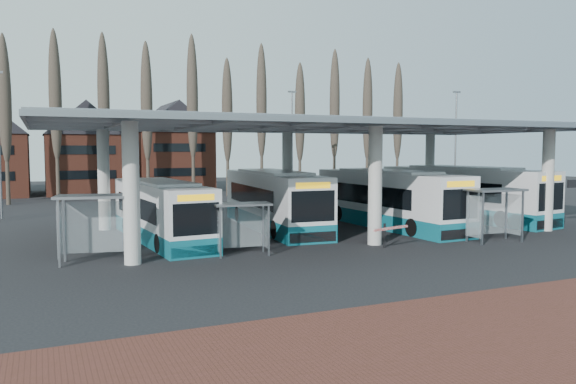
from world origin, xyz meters
name	(u,v)px	position (x,y,z in m)	size (l,w,h in m)	color
ground	(403,253)	(0.00, 0.00, 0.00)	(140.00, 140.00, 0.00)	black
station_canopy	(325,135)	(0.00, 8.00, 5.68)	(32.00, 16.00, 6.34)	beige
poplar_row	(208,109)	(0.00, 33.00, 8.78)	(45.10, 1.10, 14.50)	#473D33
townhouse_row	(36,139)	(-15.75, 44.00, 5.94)	(36.80, 10.30, 12.25)	brown
lamp_post_b	(292,144)	(6.00, 26.00, 5.34)	(0.80, 0.16, 10.17)	slate
lamp_post_c	(456,144)	(20.00, 20.00, 5.34)	(0.80, 0.16, 10.17)	slate
bus_0	(161,212)	(-9.67, 8.31, 1.50)	(3.33, 11.62, 3.19)	silver
bus_1	(273,201)	(-2.43, 10.16, 1.66)	(3.58, 12.86, 3.53)	silver
bus_2	(387,200)	(4.41, 7.99, 1.67)	(3.23, 12.86, 3.55)	silver
bus_3	(462,194)	(11.26, 9.00, 1.72)	(4.74, 13.42, 3.65)	silver
shelter_0	(95,213)	(-13.37, 3.52, 2.12)	(3.39, 2.18, 2.91)	gray
shelter_1	(242,217)	(-7.08, 2.62, 1.74)	(2.72, 1.59, 2.39)	gray
shelter_2	(493,203)	(6.19, 0.80, 2.02)	(3.07, 1.65, 2.78)	gray
info_sign_1	(538,179)	(16.60, 7.40, 2.73)	(2.04, 1.03, 3.26)	black
barrier	(389,230)	(-0.05, 1.11, 0.93)	(2.35, 0.96, 1.20)	black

